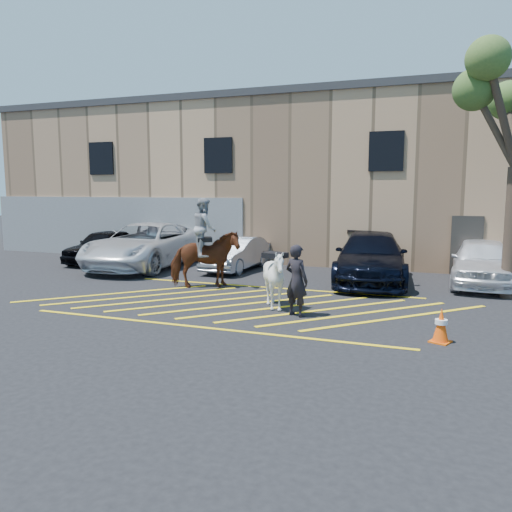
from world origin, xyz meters
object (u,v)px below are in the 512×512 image
(saddled_white, at_px, (275,279))
(car_white_pickup, at_px, (146,245))
(car_black_suv, at_px, (104,246))
(car_blue_suv, at_px, (371,257))
(car_silver_sedan, at_px, (237,254))
(car_white_suv, at_px, (482,262))
(mounted_bay, at_px, (205,252))
(handler, at_px, (297,280))
(traffic_cone, at_px, (441,325))

(saddled_white, bearing_deg, car_white_pickup, 144.62)
(car_black_suv, bearing_deg, car_blue_suv, -4.59)
(car_white_pickup, relative_size, car_silver_sedan, 1.65)
(car_white_pickup, xyz_separation_m, car_silver_sedan, (3.75, 0.58, -0.25))
(saddled_white, bearing_deg, car_white_suv, 45.42)
(mounted_bay, bearing_deg, handler, -33.89)
(car_blue_suv, relative_size, traffic_cone, 7.88)
(car_silver_sedan, relative_size, traffic_cone, 5.38)
(car_white_suv, height_order, traffic_cone, car_white_suv)
(car_white_suv, bearing_deg, car_silver_sedan, -178.17)
(mounted_bay, bearing_deg, saddled_white, -33.78)
(car_black_suv, bearing_deg, car_silver_sedan, -1.05)
(car_blue_suv, relative_size, mounted_bay, 1.99)
(car_blue_suv, height_order, car_white_suv, car_blue_suv)
(traffic_cone, bearing_deg, car_black_suv, 152.32)
(car_white_suv, height_order, mounted_bay, mounted_bay)
(car_blue_suv, distance_m, handler, 5.61)
(car_black_suv, bearing_deg, traffic_cone, -29.12)
(car_white_pickup, height_order, car_white_suv, car_white_pickup)
(handler, bearing_deg, car_white_suv, -104.81)
(handler, xyz_separation_m, saddled_white, (-0.72, 0.49, -0.09))
(saddled_white, bearing_deg, car_silver_sedan, 121.01)
(car_silver_sedan, distance_m, saddled_white, 6.62)
(car_black_suv, height_order, car_blue_suv, car_blue_suv)
(saddled_white, bearing_deg, mounted_bay, 146.22)
(car_white_suv, bearing_deg, car_black_suv, -177.51)
(car_black_suv, height_order, traffic_cone, car_black_suv)
(handler, bearing_deg, car_white_pickup, -12.03)
(car_black_suv, xyz_separation_m, saddled_white, (9.63, -5.63, 0.10))
(car_white_pickup, height_order, saddled_white, car_white_pickup)
(car_blue_suv, bearing_deg, handler, -107.82)
(car_blue_suv, bearing_deg, car_silver_sedan, 166.66)
(car_black_suv, relative_size, saddled_white, 2.39)
(saddled_white, bearing_deg, traffic_cone, -21.05)
(car_silver_sedan, distance_m, handler, 7.43)
(car_blue_suv, xyz_separation_m, handler, (-1.15, -5.49, 0.07))
(car_black_suv, bearing_deg, saddled_white, -31.75)
(car_white_suv, bearing_deg, handler, -125.03)
(handler, relative_size, saddled_white, 1.03)
(handler, bearing_deg, mounted_bay, -10.63)
(car_blue_suv, bearing_deg, car_white_suv, 1.86)
(saddled_white, xyz_separation_m, traffic_cone, (4.14, -1.59, -0.46))
(car_silver_sedan, xyz_separation_m, car_blue_suv, (5.28, -0.68, 0.19))
(car_silver_sedan, relative_size, mounted_bay, 1.36)
(car_silver_sedan, distance_m, mounted_bay, 3.70)
(car_white_suv, bearing_deg, traffic_cone, -97.12)
(car_white_pickup, bearing_deg, car_black_suv, 165.40)
(car_white_pickup, distance_m, car_silver_sedan, 3.81)
(handler, height_order, saddled_white, handler)
(car_white_pickup, xyz_separation_m, mounted_bay, (4.13, -3.06, 0.27))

